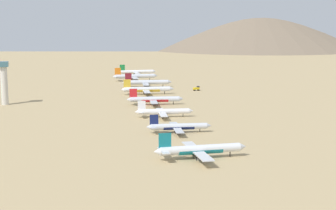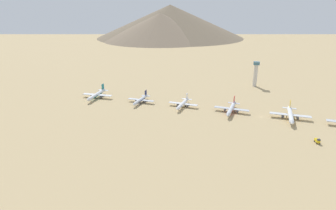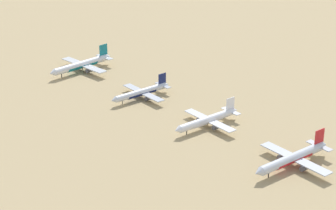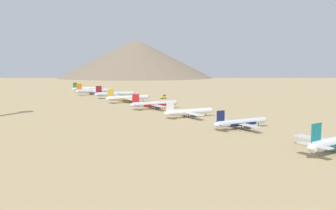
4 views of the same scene
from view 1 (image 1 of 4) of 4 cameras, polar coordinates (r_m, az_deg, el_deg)
name	(u,v)px [view 1 (image 1 of 4)]	position (r m, az deg, el deg)	size (l,w,h in m)	color
ground_plane	(154,99)	(389.05, -1.62, 0.68)	(2066.93, 2066.93, 0.00)	tan
parked_jet_0	(200,150)	(220.78, 3.58, -5.02)	(41.93, 33.98, 12.11)	silver
parked_jet_1	(178,127)	(270.73, 1.16, -2.44)	(35.31, 28.80, 10.19)	silver
parked_jet_2	(163,112)	(314.30, -0.51, -0.75)	(36.79, 30.02, 10.62)	white
parked_jet_3	(154,99)	(361.27, -1.54, 0.63)	(40.74, 33.27, 11.76)	silver
parked_jet_4	(147,89)	(412.64, -2.38, 1.77)	(43.63, 35.52, 12.58)	silver
parked_jet_5	(146,82)	(458.94, -2.44, 2.56)	(44.58, 36.42, 12.88)	silver
parked_jet_6	(135,76)	(509.03, -3.78, 3.23)	(45.83, 37.14, 13.24)	silver
parked_jet_7	(136,72)	(557.30, -3.56, 3.74)	(42.58, 34.51, 12.30)	white
service_truck	(197,88)	(436.03, 3.24, 1.89)	(5.53, 3.51, 3.90)	yellow
control_tower	(4,81)	(377.87, -17.93, 2.60)	(7.20, 7.20, 30.87)	beige
desert_hill_3	(253,21)	(1135.92, 9.54, 9.28)	(475.97, 475.97, 118.32)	#7A6854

